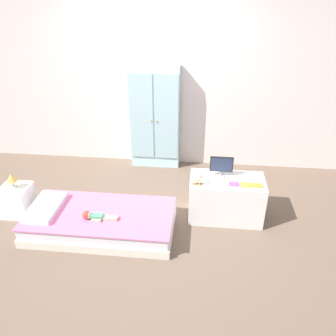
# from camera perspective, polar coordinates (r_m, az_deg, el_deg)

# --- Properties ---
(ground_plane) EXTENTS (10.00, 10.00, 0.02)m
(ground_plane) POSITION_cam_1_polar(r_m,az_deg,el_deg) (4.20, -4.88, -8.64)
(ground_plane) COLOR brown
(back_wall) EXTENTS (6.40, 0.05, 2.70)m
(back_wall) POSITION_cam_1_polar(r_m,az_deg,el_deg) (5.03, -2.19, 15.18)
(back_wall) COLOR silver
(back_wall) RESTS_ON ground_plane
(bed) EXTENTS (1.68, 0.83, 0.24)m
(bed) POSITION_cam_1_polar(r_m,az_deg,el_deg) (4.02, -11.30, -8.85)
(bed) COLOR silver
(bed) RESTS_ON ground_plane
(pillow) EXTENTS (0.32, 0.59, 0.06)m
(pillow) POSITION_cam_1_polar(r_m,az_deg,el_deg) (4.15, -20.05, -6.23)
(pillow) COLOR silver
(pillow) RESTS_ON bed
(doll) EXTENTS (0.39, 0.14, 0.10)m
(doll) POSITION_cam_1_polar(r_m,az_deg,el_deg) (3.84, -12.53, -7.94)
(doll) COLOR #4CA375
(doll) RESTS_ON bed
(nightstand) EXTENTS (0.35, 0.35, 0.37)m
(nightstand) POSITION_cam_1_polar(r_m,az_deg,el_deg) (4.57, -24.17, -5.02)
(nightstand) COLOR white
(nightstand) RESTS_ON ground_plane
(table_lamp) EXTENTS (0.13, 0.13, 0.19)m
(table_lamp) POSITION_cam_1_polar(r_m,az_deg,el_deg) (4.41, -24.98, -1.61)
(table_lamp) COLOR #B7B2AD
(table_lamp) RESTS_ON nightstand
(wardrobe) EXTENTS (0.73, 0.24, 1.56)m
(wardrobe) POSITION_cam_1_polar(r_m,az_deg,el_deg) (5.05, -2.25, 8.50)
(wardrobe) COLOR silver
(wardrobe) RESTS_ON ground_plane
(tv_stand) EXTENTS (0.87, 0.47, 0.53)m
(tv_stand) POSITION_cam_1_polar(r_m,az_deg,el_deg) (4.13, 9.76, -5.08)
(tv_stand) COLOR silver
(tv_stand) RESTS_ON ground_plane
(tv_monitor) EXTENTS (0.27, 0.10, 0.25)m
(tv_monitor) POSITION_cam_1_polar(r_m,az_deg,el_deg) (3.98, 9.05, 0.47)
(tv_monitor) COLOR #99999E
(tv_monitor) RESTS_ON tv_stand
(rocking_horse_toy) EXTENTS (0.11, 0.04, 0.13)m
(rocking_horse_toy) POSITION_cam_1_polar(r_m,az_deg,el_deg) (3.81, 5.16, -2.00)
(rocking_horse_toy) COLOR #8E6642
(rocking_horse_toy) RESTS_ON tv_stand
(book_purple) EXTENTS (0.12, 0.09, 0.01)m
(book_purple) POSITION_cam_1_polar(r_m,az_deg,el_deg) (3.90, 11.11, -2.70)
(book_purple) COLOR #8E51B2
(book_purple) RESTS_ON tv_stand
(book_yellow) EXTENTS (0.11, 0.11, 0.01)m
(book_yellow) POSITION_cam_1_polar(r_m,az_deg,el_deg) (3.91, 12.96, -2.80)
(book_yellow) COLOR gold
(book_yellow) RESTS_ON tv_stand
(book_orange) EXTENTS (0.13, 0.08, 0.01)m
(book_orange) POSITION_cam_1_polar(r_m,az_deg,el_deg) (3.93, 14.79, -2.86)
(book_orange) COLOR orange
(book_orange) RESTS_ON tv_stand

